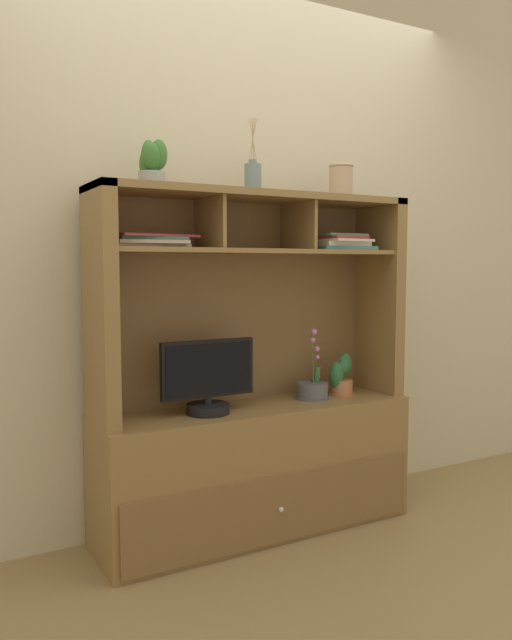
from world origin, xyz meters
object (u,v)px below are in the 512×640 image
Objects in this scene: diffuser_bottle at (253,178)px; ceramic_vase at (341,181)px; magazine_stack_centre at (151,241)px; potted_succulent at (152,164)px; media_console at (255,430)px; magazine_stack_left at (341,243)px; potted_fern at (340,378)px; tv_monitor at (208,381)px; potted_orchid at (313,389)px.

ceramic_vase is (0.47, -0.01, 0.01)m from diffuser_bottle.
potted_succulent reaches higher than magazine_stack_centre.
diffuser_bottle reaches higher than media_console.
media_console is at bearing 175.63° from magazine_stack_left.
magazine_stack_centre is 1.86× the size of potted_succulent.
potted_succulent reaches higher than potted_fern.
potted_succulent is (-0.47, -0.01, 0.02)m from diffuser_bottle.
magazine_stack_left is at bearing -133.73° from potted_fern.
potted_fern is at bearing -2.11° from magazine_stack_centre.
tv_monitor is 0.92m from potted_succulent.
magazine_stack_left is 0.30m from ceramic_vase.
potted_fern is 0.95m from ceramic_vase.
media_console reaches higher than potted_orchid.
magazine_stack_left is (0.44, -0.03, 0.85)m from media_console.
potted_orchid is 1.04m from magazine_stack_centre.
potted_orchid is 1.12× the size of magazine_stack_left.
potted_succulent is 0.95m from ceramic_vase.
potted_succulent is at bearing 179.50° from potted_fern.
magazine_stack_left reaches higher than potted_fern.
ceramic_vase is at bearing 7.58° from potted_orchid.
diffuser_bottle reaches higher than tv_monitor.
ceramic_vase is at bearing 97.90° from potted_fern.
potted_succulent is (-0.47, 0.01, 1.15)m from media_console.
tv_monitor is 2.57× the size of ceramic_vase.
magazine_stack_centre is (-0.78, 0.05, 0.69)m from potted_orchid.
tv_monitor is 1.26× the size of potted_orchid.
diffuser_bottle reaches higher than ceramic_vase.
potted_succulent reaches higher than potted_orchid.
diffuser_bottle is (0.00, 0.02, 1.13)m from media_console.
potted_succulent is at bearing 177.34° from magazine_stack_left.
media_console is at bearing 178.00° from potted_orchid.
tv_monitor is at bearing -13.67° from potted_succulent.
potted_orchid is 1.26m from potted_succulent.
media_console is 0.37m from tv_monitor.
potted_fern is 1.15m from magazine_stack_centre.
magazine_stack_centre is 0.99m from ceramic_vase.
tv_monitor is (-0.26, -0.04, 0.26)m from media_console.
tv_monitor is at bearing -176.51° from potted_fern.
diffuser_bottle reaches higher than potted_fern.
potted_succulent is at bearing 178.57° from potted_orchid.
media_console is at bearing -1.05° from potted_succulent.
ceramic_vase is at bearing 0.16° from potted_succulent.
tv_monitor is 0.57m from potted_orchid.
diffuser_bottle is at bearing 1.54° from potted_succulent.
magazine_stack_left is at bearing -7.11° from diffuser_bottle.
potted_fern is 0.58× the size of magazine_stack_centre.
tv_monitor is 1.20× the size of magazine_stack_centre.
tv_monitor is at bearing -165.59° from diffuser_bottle.
magazine_stack_left is 0.85× the size of magazine_stack_centre.
media_console reaches higher than potted_fern.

